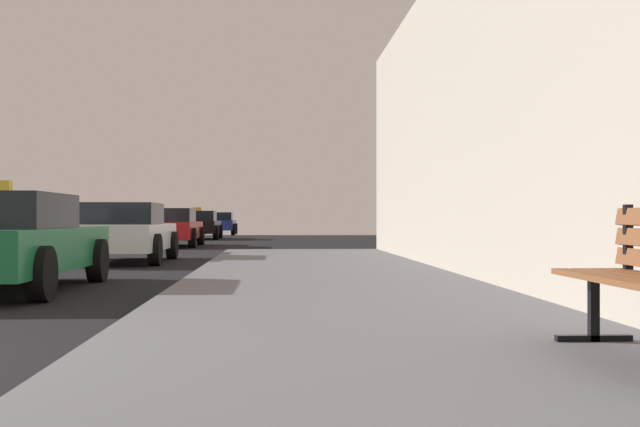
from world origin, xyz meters
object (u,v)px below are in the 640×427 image
(car_red, at_px, (169,227))
(car_blue, at_px, (219,223))
(car_black, at_px, (197,225))
(car_white, at_px, (122,232))
(car_green, at_px, (1,241))

(car_red, height_order, car_blue, same)
(car_red, relative_size, car_black, 1.07)
(car_white, bearing_deg, car_black, 90.71)
(car_black, relative_size, car_blue, 1.05)
(car_blue, bearing_deg, car_white, -90.13)
(car_green, distance_m, car_red, 16.62)
(car_green, distance_m, car_black, 26.13)
(car_white, bearing_deg, car_green, -92.28)
(car_red, xyz_separation_m, car_blue, (0.33, 18.91, -0.00))
(car_red, xyz_separation_m, car_black, (0.03, 9.51, -0.00))
(car_green, height_order, car_blue, car_green)
(car_white, xyz_separation_m, car_black, (-0.24, 19.26, 0.00))
(car_black, distance_m, car_blue, 9.41)
(car_red, bearing_deg, car_blue, 88.99)
(car_green, bearing_deg, car_black, 89.92)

